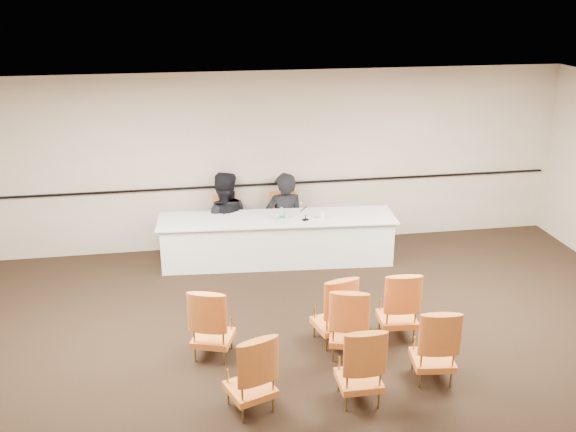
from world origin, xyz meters
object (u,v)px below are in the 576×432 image
object	(u,v)px
aud_chair_front_left	(212,321)
aud_chair_back_mid	(359,362)
panel_table	(277,240)
water_bottle	(282,214)
aud_chair_back_left	(250,371)
aud_chair_front_mid	(334,308)
coffee_cup	(322,215)
panelist_second_chair	(224,224)
panelist_main	(284,226)
aud_chair_front_right	(398,303)
panelist_main_chair	(284,222)
microphone	(306,212)
panelist_second	(224,226)
aud_chair_extra	(349,321)
aud_chair_back_right	(434,343)
drinking_glass	(286,215)

from	to	relation	value
aud_chair_front_left	aud_chair_back_mid	distance (m)	1.91
panel_table	aud_chair_back_mid	world-z (taller)	aud_chair_back_mid
water_bottle	aud_chair_front_left	world-z (taller)	water_bottle
aud_chair_back_left	aud_chair_front_mid	bearing A→B (deg)	24.69
aud_chair_front_mid	aud_chair_back_left	distance (m)	1.70
coffee_cup	aud_chair_front_mid	distance (m)	2.47
aud_chair_back_left	panelist_second_chair	bearing A→B (deg)	69.05
panel_table	panelist_main	bearing A→B (deg)	73.99
water_bottle	aud_chair_back_mid	distance (m)	3.74
panel_table	aud_chair_front_right	size ratio (longest dim) A/B	4.02
panelist_main_chair	aud_chair_front_left	size ratio (longest dim) A/B	1.00
coffee_cup	aud_chair_front_mid	size ratio (longest dim) A/B	0.13
microphone	panelist_second	bearing A→B (deg)	128.35
panel_table	aud_chair_front_mid	world-z (taller)	aud_chair_front_mid
panelist_second_chair	aud_chair_extra	bearing A→B (deg)	-66.24
coffee_cup	aud_chair_back_left	distance (m)	3.96
aud_chair_back_left	aud_chair_extra	xyz separation A→B (m)	(1.31, 0.86, 0.00)
panelist_main_chair	aud_chair_back_mid	world-z (taller)	same
panelist_second_chair	aud_chair_back_right	world-z (taller)	same
aud_chair_front_right	microphone	bearing A→B (deg)	111.05
panelist_second	water_bottle	world-z (taller)	panelist_second
coffee_cup	aud_chair_back_mid	world-z (taller)	aud_chair_back_mid
panelist_main	coffee_cup	xyz separation A→B (m)	(0.50, -0.71, 0.43)
panelist_second_chair	aud_chair_extra	distance (m)	3.76
panelist_main	aud_chair_back_mid	distance (m)	4.37
panelist_second_chair	panelist_second	bearing A→B (deg)	0.00
panelist_second_chair	aud_chair_back_mid	xyz separation A→B (m)	(1.14, -4.44, 0.00)
panel_table	drinking_glass	distance (m)	0.45
aud_chair_back_mid	panelist_main	bearing A→B (deg)	91.81
aud_chair_front_mid	coffee_cup	bearing A→B (deg)	67.91
water_bottle	coffee_cup	distance (m)	0.65
panelist_second	drinking_glass	bearing A→B (deg)	148.89
water_bottle	aud_chair_back_mid	bearing A→B (deg)	-86.02
drinking_glass	aud_chair_back_right	world-z (taller)	aud_chair_back_right
microphone	aud_chair_extra	bearing A→B (deg)	-108.39
panelist_main	drinking_glass	size ratio (longest dim) A/B	19.11
panel_table	aud_chair_extra	bearing A→B (deg)	-77.28
panelist_main	water_bottle	xyz separation A→B (m)	(-0.15, -0.66, 0.48)
water_bottle	coffee_cup	bearing A→B (deg)	-4.83
panel_table	microphone	xyz separation A→B (m)	(0.43, -0.19, 0.52)
aud_chair_back_mid	microphone	bearing A→B (deg)	88.58
microphone	aud_chair_back_mid	distance (m)	3.65
panel_table	panelist_second	bearing A→B (deg)	146.87
aud_chair_front_left	panel_table	bearing A→B (deg)	84.73
panelist_main	panelist_second	size ratio (longest dim) A/B	1.01
panel_table	aud_chair_back_mid	xyz separation A→B (m)	(0.31, -3.81, 0.09)
drinking_glass	aud_chair_front_mid	size ratio (longest dim) A/B	0.11
panelist_second	panelist_second_chair	xyz separation A→B (m)	(0.00, 0.00, 0.03)
panelist_second	aud_chair_back_left	xyz separation A→B (m)	(-0.06, -4.40, 0.03)
panelist_second_chair	panelist_main	bearing A→B (deg)	-0.00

